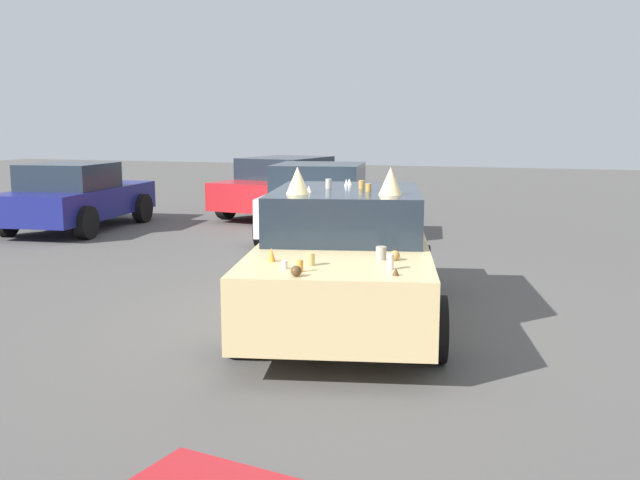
{
  "coord_description": "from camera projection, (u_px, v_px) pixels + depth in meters",
  "views": [
    {
      "loc": [
        -7.62,
        -2.23,
        2.2
      ],
      "look_at": [
        0.0,
        0.3,
        0.9
      ],
      "focal_mm": 40.24,
      "sensor_mm": 36.0,
      "label": 1
    }
  ],
  "objects": [
    {
      "name": "ground_plane",
      "position": [
        345.0,
        319.0,
        8.18
      ],
      "size": [
        60.0,
        60.0,
        0.0
      ],
      "primitive_type": "plane",
      "color": "#514F4C"
    },
    {
      "name": "art_car_decorated",
      "position": [
        346.0,
        254.0,
        8.12
      ],
      "size": [
        4.81,
        2.78,
        1.75
      ],
      "rotation": [
        0.0,
        0.0,
        3.37
      ],
      "color": "#D8BC7F",
      "rests_on": "ground"
    },
    {
      "name": "parked_sedan_row_back_center",
      "position": [
        321.0,
        201.0,
        13.91
      ],
      "size": [
        4.26,
        2.49,
        1.46
      ],
      "rotation": [
        0.0,
        0.0,
        0.17
      ],
      "color": "white",
      "rests_on": "ground"
    },
    {
      "name": "parked_sedan_near_left",
      "position": [
        288.0,
        186.0,
        17.44
      ],
      "size": [
        4.64,
        2.5,
        1.41
      ],
      "rotation": [
        0.0,
        0.0,
        -0.15
      ],
      "color": "red",
      "rests_on": "ground"
    },
    {
      "name": "parked_sedan_behind_left",
      "position": [
        76.0,
        197.0,
        15.03
      ],
      "size": [
        4.13,
        2.3,
        1.4
      ],
      "rotation": [
        0.0,
        0.0,
        0.12
      ],
      "color": "navy",
      "rests_on": "ground"
    }
  ]
}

